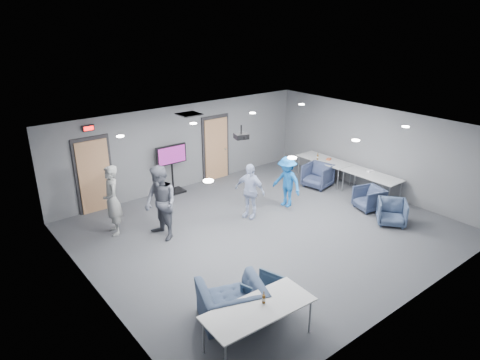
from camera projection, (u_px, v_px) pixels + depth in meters
floor at (266, 230)px, 11.28m from camera, size 9.00×9.00×0.00m
ceiling at (269, 131)px, 10.30m from camera, size 9.00×9.00×0.00m
wall_back at (184, 147)px, 13.71m from camera, size 9.00×0.02×2.70m
wall_front at (412, 245)px, 7.87m from camera, size 9.00×0.02×2.70m
wall_left at (92, 236)px, 8.19m from camera, size 0.02×8.00×2.70m
wall_right at (374, 150)px, 13.40m from camera, size 0.02×8.00×2.70m
door_left at (94, 176)px, 12.05m from camera, size 1.06×0.17×2.24m
door_right at (216, 149)px, 14.48m from camera, size 1.06×0.17×2.24m
exit_sign at (88, 128)px, 11.53m from camera, size 0.32×0.08×0.16m
hvac_diffuser at (189, 114)px, 12.06m from camera, size 0.60×0.60×0.03m
downlights at (269, 131)px, 10.31m from camera, size 6.18×3.78×0.02m
person_a at (112, 200)px, 10.82m from camera, size 0.57×0.75×1.84m
person_b at (161, 203)px, 10.56m from camera, size 0.77×0.97×1.91m
person_c at (250, 191)px, 11.76m from camera, size 0.68×0.99×1.56m
person_d at (287, 182)px, 12.46m from camera, size 0.66×1.03×1.51m
chair_right_a at (318, 176)px, 13.99m from camera, size 0.99×0.97×0.77m
chair_right_b at (369, 199)px, 12.38m from camera, size 0.91×0.89×0.67m
chair_right_c at (392, 212)px, 11.51m from camera, size 1.03×1.03×0.68m
chair_front_a at (265, 295)px, 8.16m from camera, size 0.87×0.89×0.65m
chair_front_b at (232, 303)px, 7.84m from camera, size 1.44×1.35×0.76m
table_right_a at (324, 161)px, 14.48m from camera, size 0.79×1.91×0.73m
table_right_b at (372, 176)px, 13.09m from camera, size 0.76×1.83×0.73m
table_front_left at (259, 310)px, 7.19m from camera, size 1.99×0.91×0.73m
bottle_front at (264, 299)px, 7.26m from camera, size 0.06×0.06×0.23m
bottle_right at (318, 157)px, 14.41m from camera, size 0.06×0.06×0.24m
snack_box at (329, 159)px, 14.42m from camera, size 0.23×0.19×0.04m
wrapper at (371, 171)px, 13.32m from camera, size 0.23×0.19×0.05m
tv_stand at (172, 166)px, 13.33m from camera, size 1.02×0.49×1.57m
projector at (241, 136)px, 10.96m from camera, size 0.40×0.37×0.36m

